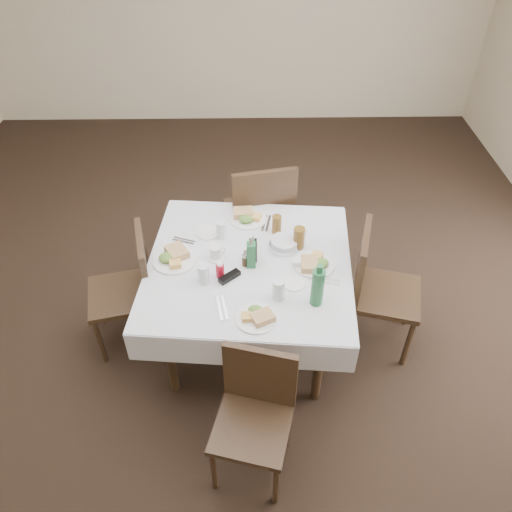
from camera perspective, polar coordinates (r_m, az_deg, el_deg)
The scene contains 33 objects.
ground_plane at distance 3.91m, azimuth -3.33°, elevation -7.39°, with size 7.00×7.00×0.00m, color black.
room_shell at distance 2.87m, azimuth -4.70°, elevation 15.86°, with size 6.04×7.04×2.80m.
dining_table at distance 3.31m, azimuth -0.78°, elevation -1.70°, with size 1.43×1.43×0.76m.
chair_north at distance 3.97m, azimuth 0.56°, elevation 5.06°, with size 0.58×0.58×1.04m.
chair_south at distance 2.87m, azimuth -0.04°, elevation -16.86°, with size 0.50×0.50×0.87m.
chair_east at distance 3.51m, azimuth 13.41°, elevation -3.05°, with size 0.56×0.56×0.96m.
chair_west at distance 3.54m, azimuth -14.00°, elevation -3.13°, with size 0.52×0.52×0.92m.
meal_north at distance 3.59m, azimuth -1.05°, elevation 4.51°, with size 0.27×0.27×0.06m.
meal_south at distance 2.89m, azimuth 0.14°, elevation -6.92°, with size 0.24×0.24×0.05m.
meal_east at distance 3.23m, azimuth 6.66°, elevation -0.84°, with size 0.27×0.27×0.06m.
meal_west at distance 3.29m, azimuth -9.35°, elevation -0.15°, with size 0.29×0.29×0.06m.
side_plate_a at distance 3.49m, azimuth -5.50°, elevation 2.68°, with size 0.17×0.17×0.01m.
side_plate_b at distance 3.11m, azimuth 4.33°, elevation -3.13°, with size 0.14×0.14×0.01m.
water_n at distance 3.41m, azimuth -3.98°, elevation 3.01°, with size 0.07×0.07×0.13m.
water_s at distance 2.97m, azimuth 2.60°, elevation -3.83°, with size 0.07×0.07×0.14m.
water_e at distance 3.35m, azimuth 5.10°, elevation 2.30°, with size 0.08×0.08×0.15m.
water_w at distance 3.09m, azimuth -6.01°, elevation -2.02°, with size 0.07×0.07×0.13m.
iced_tea_a at distance 3.45m, azimuth 2.38°, elevation 3.63°, with size 0.07×0.07×0.14m.
iced_tea_b at distance 3.32m, azimuth 4.92°, elevation 2.06°, with size 0.08×0.08×0.16m.
bread_basket at distance 3.34m, azimuth 3.23°, elevation 1.38°, with size 0.20×0.20×0.07m.
oil_cruet_dark at distance 3.20m, azimuth -0.34°, elevation 0.73°, with size 0.05×0.05×0.21m.
oil_cruet_green at distance 3.16m, azimuth -0.56°, elevation 0.23°, with size 0.06×0.06×0.24m.
ketchup_bottle at distance 3.12m, azimuth -4.13°, elevation -1.61°, with size 0.05×0.05×0.11m.
salt_shaker at distance 3.24m, azimuth -1.12°, elevation 0.00°, with size 0.03×0.03×0.08m.
pepper_shaker at distance 3.20m, azimuth -1.28°, elevation -0.47°, with size 0.04×0.04×0.09m.
coffee_mug at distance 3.27m, azimuth -4.62°, elevation 0.39°, with size 0.14×0.12×0.09m.
sunglasses at distance 3.13m, azimuth -3.05°, elevation -2.37°, with size 0.14×0.13×0.03m.
green_bottle at distance 2.92m, azimuth 7.06°, elevation -3.51°, with size 0.08×0.08×0.30m.
sugar_caddy at distance 3.22m, azimuth 5.11°, elevation -0.79°, with size 0.10×0.06×0.05m.
cutlery_n at distance 3.56m, azimuth 1.17°, elevation 3.76°, with size 0.08×0.19×0.01m.
cutlery_s at distance 2.96m, azimuth -3.90°, elevation -5.91°, with size 0.09×0.20×0.01m.
cutlery_e at distance 3.15m, azimuth 7.80°, elevation -2.72°, with size 0.20×0.10×0.01m.
cutlery_w at distance 3.45m, azimuth -8.26°, elevation 1.74°, with size 0.16×0.09×0.01m.
Camera 1 is at (0.18, -2.59, 2.93)m, focal length 35.00 mm.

